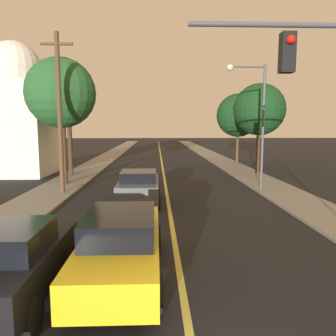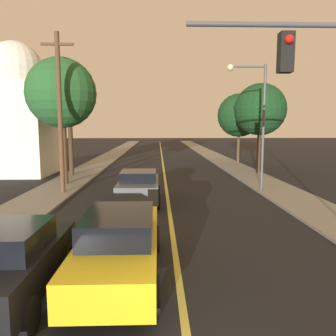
{
  "view_description": "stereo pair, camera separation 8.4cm",
  "coord_description": "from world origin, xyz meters",
  "px_view_note": "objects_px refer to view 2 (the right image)",
  "views": [
    {
      "loc": [
        -0.55,
        -3.28,
        3.53
      ],
      "look_at": [
        0.0,
        11.96,
        1.6
      ],
      "focal_mm": 35.0,
      "sensor_mm": 36.0,
      "label": 1
    },
    {
      "loc": [
        -0.47,
        -3.28,
        3.53
      ],
      "look_at": [
        0.0,
        11.96,
        1.6
      ],
      "focal_mm": 35.0,
      "sensor_mm": 36.0,
      "label": 2
    }
  ],
  "objects_px": {
    "car_outer_lane_front": "(8,262)",
    "tree_right_near": "(260,110)",
    "car_near_lane_second": "(139,186)",
    "utility_pole_left": "(60,111)",
    "car_near_lane_front": "(120,243)",
    "streetlamp_right": "(254,109)",
    "domed_building_left": "(17,112)",
    "tree_right_far": "(239,115)",
    "tree_left_far": "(69,100)",
    "tree_left_near": "(61,94)"
  },
  "relations": [
    {
      "from": "car_outer_lane_front",
      "to": "tree_right_near",
      "type": "distance_m",
      "value": 20.88
    },
    {
      "from": "car_near_lane_second",
      "to": "utility_pole_left",
      "type": "relative_size",
      "value": 0.49
    },
    {
      "from": "car_near_lane_front",
      "to": "streetlamp_right",
      "type": "xyz_separation_m",
      "value": [
        6.06,
        10.22,
        3.64
      ]
    },
    {
      "from": "car_outer_lane_front",
      "to": "streetlamp_right",
      "type": "height_order",
      "value": "streetlamp_right"
    },
    {
      "from": "car_near_lane_front",
      "to": "utility_pole_left",
      "type": "relative_size",
      "value": 0.63
    },
    {
      "from": "domed_building_left",
      "to": "car_near_lane_second",
      "type": "bearing_deg",
      "value": -45.06
    },
    {
      "from": "tree_right_far",
      "to": "domed_building_left",
      "type": "xyz_separation_m",
      "value": [
        -17.72,
        -6.41,
        -0.01
      ]
    },
    {
      "from": "tree_left_far",
      "to": "tree_right_far",
      "type": "height_order",
      "value": "tree_left_far"
    },
    {
      "from": "tree_left_far",
      "to": "tree_right_near",
      "type": "relative_size",
      "value": 1.05
    },
    {
      "from": "car_near_lane_second",
      "to": "tree_left_near",
      "type": "distance_m",
      "value": 8.15
    },
    {
      "from": "streetlamp_right",
      "to": "tree_left_near",
      "type": "relative_size",
      "value": 0.9
    },
    {
      "from": "car_near_lane_front",
      "to": "tree_right_near",
      "type": "xyz_separation_m",
      "value": [
        8.37,
        16.62,
        3.93
      ]
    },
    {
      "from": "utility_pole_left",
      "to": "tree_left_near",
      "type": "height_order",
      "value": "utility_pole_left"
    },
    {
      "from": "tree_left_near",
      "to": "tree_right_near",
      "type": "relative_size",
      "value": 1.13
    },
    {
      "from": "car_near_lane_second",
      "to": "utility_pole_left",
      "type": "distance_m",
      "value": 5.82
    },
    {
      "from": "tree_right_near",
      "to": "tree_left_far",
      "type": "bearing_deg",
      "value": -177.65
    },
    {
      "from": "car_outer_lane_front",
      "to": "tree_left_far",
      "type": "distance_m",
      "value": 17.92
    },
    {
      "from": "tree_right_far",
      "to": "domed_building_left",
      "type": "bearing_deg",
      "value": -160.13
    },
    {
      "from": "streetlamp_right",
      "to": "tree_left_near",
      "type": "distance_m",
      "value": 11.05
    },
    {
      "from": "tree_left_near",
      "to": "tree_right_near",
      "type": "height_order",
      "value": "tree_left_near"
    },
    {
      "from": "car_near_lane_second",
      "to": "tree_right_far",
      "type": "height_order",
      "value": "tree_right_far"
    },
    {
      "from": "car_near_lane_front",
      "to": "tree_right_far",
      "type": "xyz_separation_m",
      "value": [
        8.48,
        23.27,
        3.75
      ]
    },
    {
      "from": "utility_pole_left",
      "to": "tree_left_far",
      "type": "xyz_separation_m",
      "value": [
        -1.18,
        6.35,
        1.03
      ]
    },
    {
      "from": "car_near_lane_second",
      "to": "utility_pole_left",
      "type": "bearing_deg",
      "value": 152.89
    },
    {
      "from": "tree_right_far",
      "to": "domed_building_left",
      "type": "distance_m",
      "value": 18.84
    },
    {
      "from": "car_near_lane_second",
      "to": "tree_left_near",
      "type": "height_order",
      "value": "tree_left_near"
    },
    {
      "from": "utility_pole_left",
      "to": "car_outer_lane_front",
      "type": "bearing_deg",
      "value": -79.59
    },
    {
      "from": "tree_left_near",
      "to": "tree_left_far",
      "type": "xyz_separation_m",
      "value": [
        -0.55,
        3.74,
        -0.09
      ]
    },
    {
      "from": "streetlamp_right",
      "to": "domed_building_left",
      "type": "distance_m",
      "value": 16.68
    },
    {
      "from": "car_near_lane_second",
      "to": "tree_right_near",
      "type": "height_order",
      "value": "tree_right_near"
    },
    {
      "from": "car_near_lane_second",
      "to": "tree_right_far",
      "type": "relative_size",
      "value": 0.62
    },
    {
      "from": "tree_right_far",
      "to": "domed_building_left",
      "type": "relative_size",
      "value": 0.68
    },
    {
      "from": "car_near_lane_front",
      "to": "tree_right_near",
      "type": "distance_m",
      "value": 19.02
    },
    {
      "from": "tree_left_near",
      "to": "domed_building_left",
      "type": "xyz_separation_m",
      "value": [
        -4.49,
        4.55,
        -0.87
      ]
    },
    {
      "from": "tree_left_far",
      "to": "domed_building_left",
      "type": "bearing_deg",
      "value": 168.44
    },
    {
      "from": "streetlamp_right",
      "to": "tree_right_far",
      "type": "bearing_deg",
      "value": 79.48
    },
    {
      "from": "domed_building_left",
      "to": "tree_right_near",
      "type": "bearing_deg",
      "value": -0.8
    },
    {
      "from": "car_near_lane_second",
      "to": "tree_right_far",
      "type": "xyz_separation_m",
      "value": [
        8.48,
        15.67,
        3.8
      ]
    },
    {
      "from": "car_outer_lane_front",
      "to": "tree_left_near",
      "type": "height_order",
      "value": "tree_left_near"
    },
    {
      "from": "car_near_lane_front",
      "to": "tree_right_far",
      "type": "height_order",
      "value": "tree_right_far"
    },
    {
      "from": "utility_pole_left",
      "to": "tree_right_far",
      "type": "distance_m",
      "value": 18.51
    },
    {
      "from": "streetlamp_right",
      "to": "tree_right_near",
      "type": "relative_size",
      "value": 1.02
    },
    {
      "from": "car_near_lane_front",
      "to": "tree_right_far",
      "type": "bearing_deg",
      "value": 69.97
    },
    {
      "from": "domed_building_left",
      "to": "car_near_lane_front",
      "type": "bearing_deg",
      "value": -61.28
    },
    {
      "from": "car_near_lane_front",
      "to": "car_near_lane_second",
      "type": "relative_size",
      "value": 1.27
    },
    {
      "from": "utility_pole_left",
      "to": "tree_left_far",
      "type": "bearing_deg",
      "value": 100.57
    },
    {
      "from": "utility_pole_left",
      "to": "domed_building_left",
      "type": "distance_m",
      "value": 8.81
    },
    {
      "from": "tree_left_near",
      "to": "tree_right_far",
      "type": "bearing_deg",
      "value": 39.63
    },
    {
      "from": "tree_left_far",
      "to": "utility_pole_left",
      "type": "bearing_deg",
      "value": -79.43
    },
    {
      "from": "car_near_lane_front",
      "to": "streetlamp_right",
      "type": "bearing_deg",
      "value": 59.34
    }
  ]
}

